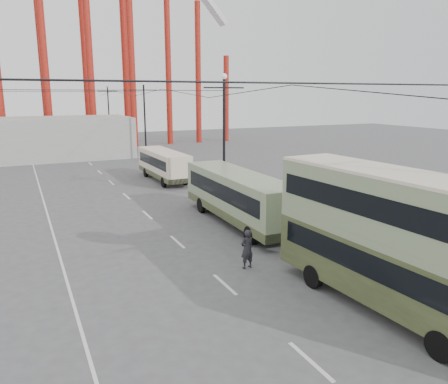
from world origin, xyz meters
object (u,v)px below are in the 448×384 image
double_decker_bus (390,234)px  single_decker_cream (164,164)px  single_decker_green (238,196)px  pedestrian (247,249)px

double_decker_bus → single_decker_cream: double_decker_bus is taller
single_decker_cream → single_decker_green: bearing=-91.3°
single_decker_green → pedestrian: (-2.91, -6.51, -0.85)m
double_decker_bus → single_decker_cream: 27.34m
single_decker_green → pedestrian: 7.18m
single_decker_cream → pedestrian: single_decker_cream is taller
double_decker_bus → pedestrian: 6.60m
double_decker_bus → pedestrian: (-2.77, 5.65, -2.00)m
double_decker_bus → single_decker_green: double_decker_bus is taller
single_decker_green → single_decker_cream: size_ratio=1.26×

